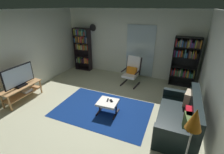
{
  "coord_description": "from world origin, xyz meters",
  "views": [
    {
      "loc": [
        1.87,
        -3.29,
        2.7
      ],
      "look_at": [
        0.22,
        0.62,
        0.81
      ],
      "focal_mm": 25.88,
      "sensor_mm": 36.0,
      "label": 1
    }
  ],
  "objects_px": {
    "tv_remote": "(108,100)",
    "floor_lamp_by_sofa": "(192,130)",
    "cell_phone": "(111,101)",
    "leather_sofa": "(180,118)",
    "lounge_armchair": "(132,70)",
    "ottoman": "(108,104)",
    "wall_clock": "(93,28)",
    "tv_stand": "(23,91)",
    "television": "(19,77)",
    "bookshelf_near_tv": "(83,47)",
    "bookshelf_near_sofa": "(185,60)"
  },
  "relations": [
    {
      "from": "lounge_armchair",
      "to": "cell_phone",
      "type": "xyz_separation_m",
      "value": [
        0.01,
        -1.96,
        -0.17
      ]
    },
    {
      "from": "floor_lamp_by_sofa",
      "to": "wall_clock",
      "type": "relative_size",
      "value": 5.54
    },
    {
      "from": "ottoman",
      "to": "bookshelf_near_sofa",
      "type": "bearing_deg",
      "value": 55.91
    },
    {
      "from": "floor_lamp_by_sofa",
      "to": "cell_phone",
      "type": "bearing_deg",
      "value": 138.41
    },
    {
      "from": "tv_stand",
      "to": "tv_remote",
      "type": "height_order",
      "value": "tv_stand"
    },
    {
      "from": "leather_sofa",
      "to": "floor_lamp_by_sofa",
      "type": "distance_m",
      "value": 1.87
    },
    {
      "from": "lounge_armchair",
      "to": "ottoman",
      "type": "bearing_deg",
      "value": -91.8
    },
    {
      "from": "floor_lamp_by_sofa",
      "to": "lounge_armchair",
      "type": "bearing_deg",
      "value": 116.71
    },
    {
      "from": "bookshelf_near_sofa",
      "to": "wall_clock",
      "type": "xyz_separation_m",
      "value": [
        -3.7,
        0.18,
        0.88
      ]
    },
    {
      "from": "wall_clock",
      "to": "tv_remote",
      "type": "bearing_deg",
      "value": -55.32
    },
    {
      "from": "tv_remote",
      "to": "leather_sofa",
      "type": "bearing_deg",
      "value": -14.23
    },
    {
      "from": "tv_remote",
      "to": "cell_phone",
      "type": "xyz_separation_m",
      "value": [
        0.1,
        0.0,
        -0.0
      ]
    },
    {
      "from": "bookshelf_near_tv",
      "to": "cell_phone",
      "type": "height_order",
      "value": "bookshelf_near_tv"
    },
    {
      "from": "leather_sofa",
      "to": "lounge_armchair",
      "type": "bearing_deg",
      "value": 131.95
    },
    {
      "from": "television",
      "to": "ottoman",
      "type": "height_order",
      "value": "television"
    },
    {
      "from": "bookshelf_near_tv",
      "to": "wall_clock",
      "type": "distance_m",
      "value": 0.96
    },
    {
      "from": "bookshelf_near_tv",
      "to": "cell_phone",
      "type": "distance_m",
      "value": 3.62
    },
    {
      "from": "bookshelf_near_sofa",
      "to": "ottoman",
      "type": "xyz_separation_m",
      "value": [
        -1.77,
        -2.62,
        -0.67
      ]
    },
    {
      "from": "floor_lamp_by_sofa",
      "to": "wall_clock",
      "type": "height_order",
      "value": "wall_clock"
    },
    {
      "from": "bookshelf_near_sofa",
      "to": "cell_phone",
      "type": "relative_size",
      "value": 12.54
    },
    {
      "from": "tv_remote",
      "to": "floor_lamp_by_sofa",
      "type": "distance_m",
      "value": 2.6
    },
    {
      "from": "television",
      "to": "lounge_armchair",
      "type": "xyz_separation_m",
      "value": [
        2.73,
        2.42,
        -0.25
      ]
    },
    {
      "from": "television",
      "to": "floor_lamp_by_sofa",
      "type": "height_order",
      "value": "floor_lamp_by_sofa"
    },
    {
      "from": "bookshelf_near_sofa",
      "to": "ottoman",
      "type": "relative_size",
      "value": 3.24
    },
    {
      "from": "ottoman",
      "to": "cell_phone",
      "type": "xyz_separation_m",
      "value": [
        0.08,
        0.06,
        0.07
      ]
    },
    {
      "from": "lounge_armchair",
      "to": "ottoman",
      "type": "height_order",
      "value": "lounge_armchair"
    },
    {
      "from": "tv_stand",
      "to": "cell_phone",
      "type": "bearing_deg",
      "value": 9.14
    },
    {
      "from": "tv_stand",
      "to": "bookshelf_near_sofa",
      "type": "xyz_separation_m",
      "value": [
        4.45,
        3.0,
        0.65
      ]
    },
    {
      "from": "bookshelf_near_sofa",
      "to": "lounge_armchair",
      "type": "bearing_deg",
      "value": -160.56
    },
    {
      "from": "television",
      "to": "wall_clock",
      "type": "distance_m",
      "value": 3.46
    },
    {
      "from": "leather_sofa",
      "to": "floor_lamp_by_sofa",
      "type": "relative_size",
      "value": 1.09
    },
    {
      "from": "leather_sofa",
      "to": "lounge_armchair",
      "type": "relative_size",
      "value": 1.72
    },
    {
      "from": "bookshelf_near_tv",
      "to": "television",
      "type": "bearing_deg",
      "value": -95.3
    },
    {
      "from": "tv_remote",
      "to": "cell_phone",
      "type": "relative_size",
      "value": 1.03
    },
    {
      "from": "cell_phone",
      "to": "wall_clock",
      "type": "distance_m",
      "value": 3.7
    },
    {
      "from": "bookshelf_near_tv",
      "to": "floor_lamp_by_sofa",
      "type": "height_order",
      "value": "bookshelf_near_tv"
    },
    {
      "from": "lounge_armchair",
      "to": "wall_clock",
      "type": "bearing_deg",
      "value": 158.5
    },
    {
      "from": "tv_stand",
      "to": "television",
      "type": "xyz_separation_m",
      "value": [
        0.0,
        -0.02,
        0.47
      ]
    },
    {
      "from": "floor_lamp_by_sofa",
      "to": "wall_clock",
      "type": "bearing_deg",
      "value": 131.14
    },
    {
      "from": "bookshelf_near_tv",
      "to": "ottoman",
      "type": "distance_m",
      "value": 3.62
    },
    {
      "from": "television",
      "to": "wall_clock",
      "type": "height_order",
      "value": "wall_clock"
    },
    {
      "from": "lounge_armchair",
      "to": "cell_phone",
      "type": "height_order",
      "value": "lounge_armchair"
    },
    {
      "from": "ottoman",
      "to": "wall_clock",
      "type": "xyz_separation_m",
      "value": [
        -1.92,
        2.8,
        1.55
      ]
    },
    {
      "from": "leather_sofa",
      "to": "cell_phone",
      "type": "distance_m",
      "value": 1.72
    },
    {
      "from": "lounge_armchair",
      "to": "wall_clock",
      "type": "height_order",
      "value": "wall_clock"
    },
    {
      "from": "bookshelf_near_tv",
      "to": "wall_clock",
      "type": "xyz_separation_m",
      "value": [
        0.46,
        0.18,
        0.82
      ]
    },
    {
      "from": "tv_stand",
      "to": "bookshelf_near_tv",
      "type": "bearing_deg",
      "value": 84.62
    },
    {
      "from": "cell_phone",
      "to": "lounge_armchair",
      "type": "bearing_deg",
      "value": 50.18
    },
    {
      "from": "wall_clock",
      "to": "leather_sofa",
      "type": "bearing_deg",
      "value": -36.09
    },
    {
      "from": "ottoman",
      "to": "floor_lamp_by_sofa",
      "type": "distance_m",
      "value": 2.58
    }
  ]
}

